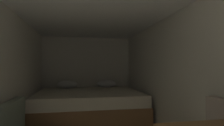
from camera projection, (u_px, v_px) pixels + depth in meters
wall_back at (87, 76)px, 4.83m from camera, size 2.34×0.05×1.98m
wall_right at (179, 83)px, 2.58m from camera, size 0.05×4.96×1.98m
ceiling_slab at (97, 5)px, 2.39m from camera, size 2.34×4.96×0.05m
bed at (89, 108)px, 3.89m from camera, size 2.12×1.74×0.89m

